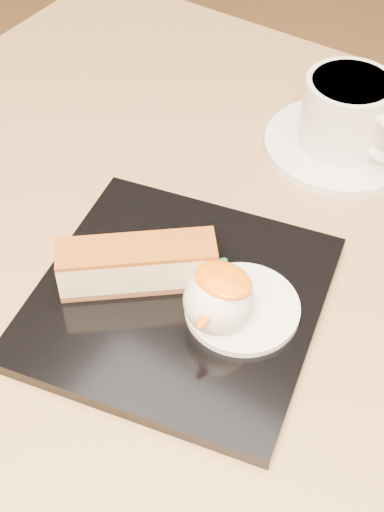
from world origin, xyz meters
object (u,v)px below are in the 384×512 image
Objects in this scene: dessert_plate at (178,300)px; cheesecake at (137,264)px; ice_cream_scoop at (218,300)px; table at (182,388)px; saucer at (340,145)px; coffee_cup at (348,112)px.

cheesecake reaches higher than dessert_plate.
ice_cream_scoop reaches higher than dessert_plate.
ice_cream_scoop reaches higher than table.
cheesecake is 2.20× the size of ice_cream_scoop.
ice_cream_scoop is at bearing -24.04° from table.
cheesecake reaches higher than table.
ice_cream_scoop is at bearing -39.38° from cheesecake.
saucer is (0.03, 0.24, 0.16)m from table.
coffee_cup is (-0.02, 0.26, 0.01)m from ice_cream_scoop.
cheesecake is at bearing -102.51° from saucer.
dessert_plate is at bearing 172.87° from ice_cream_scoop.
ice_cream_scoop is 0.49× the size of coffee_cup.
cheesecake is 1.08× the size of coffee_cup.
table is 3.64× the size of dessert_plate.
dessert_plate is 0.26m from coffee_cup.
dessert_plate is 4.14× the size of ice_cream_scoop.
cheesecake is at bearing 180.00° from ice_cream_scoop.
dessert_plate reaches higher than saucer.
coffee_cup is at bearing 84.52° from dessert_plate.
ice_cream_scoop reaches higher than cheesecake.
saucer is 0.04m from coffee_cup.
ice_cream_scoop reaches higher than saucer.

